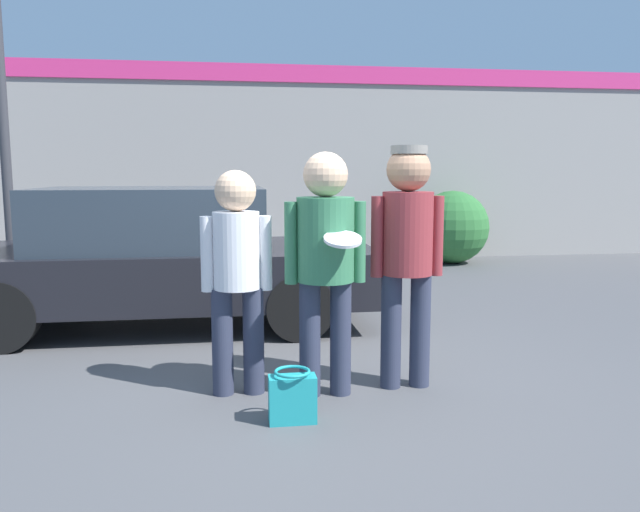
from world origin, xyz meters
TOP-DOWN VIEW (x-y plane):
  - ground_plane at (0.00, 0.00)m, footprint 56.00×56.00m
  - storefront_building at (0.00, 6.72)m, footprint 24.00×0.22m
  - person_left at (-0.55, -0.09)m, footprint 0.50×0.33m
  - person_middle_with_frisbee at (0.06, -0.21)m, footprint 0.57×0.60m
  - person_right at (0.67, -0.12)m, footprint 0.54×0.37m
  - parked_car_near at (-1.30, 2.06)m, footprint 4.26×1.83m
  - shrub at (3.24, 5.90)m, footprint 1.26×1.26m
  - handbag at (-0.22, -0.67)m, footprint 0.30×0.23m

SIDE VIEW (x-z plane):
  - ground_plane at x=0.00m, z-range 0.00..0.00m
  - handbag at x=-0.22m, z-range -0.01..0.34m
  - shrub at x=3.24m, z-range 0.00..1.26m
  - parked_car_near at x=-1.30m, z-range 0.00..1.42m
  - person_left at x=-0.55m, z-range 0.13..1.73m
  - person_middle_with_frisbee at x=0.06m, z-range 0.18..1.90m
  - person_right at x=0.67m, z-range 0.19..1.96m
  - storefront_building at x=0.00m, z-range 0.03..3.45m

